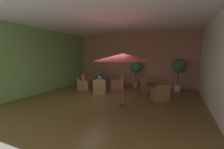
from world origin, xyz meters
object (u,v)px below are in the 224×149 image
armchair_front_left_north (100,88)px  armchair_front_left_west (83,85)px  patron_blue_shirt (84,79)px  armchair_front_right_east (146,86)px  cafe_table_front_left (100,82)px  patron_with_friend (99,82)px  patio_umbrella_tall_red (123,57)px  potted_tree_left_corner (136,69)px  armchair_front_left_south (101,81)px  cafe_table_front_right (153,87)px  potted_tree_mid_left (178,68)px  armchair_front_left_east (117,84)px  iced_drink_cup (100,78)px  open_laptop (98,79)px  armchair_front_right_north (160,94)px  patron_by_window (101,77)px

armchair_front_left_north → armchair_front_left_west: (-1.61, 0.59, -0.01)m
armchair_front_left_west → patron_blue_shirt: 0.40m
armchair_front_right_east → patron_blue_shirt: bearing=-165.0°
cafe_table_front_left → armchair_front_left_west: (-1.07, -0.46, -0.21)m
armchair_front_left_west → patron_with_friend: (1.59, -0.55, 0.40)m
patio_umbrella_tall_red → potted_tree_left_corner: 4.43m
armchair_front_left_south → cafe_table_front_right: size_ratio=1.30×
patio_umbrella_tall_red → potted_tree_left_corner: size_ratio=1.36×
cafe_table_front_left → potted_tree_mid_left: bearing=17.4°
armchair_front_right_east → potted_tree_mid_left: potted_tree_mid_left is taller
patio_umbrella_tall_red → armchair_front_right_east: bearing=82.1°
armchair_front_left_north → armchair_front_left_east: bearing=71.8°
potted_tree_mid_left → potted_tree_left_corner: bearing=178.5°
armchair_front_left_east → armchair_front_left_south: size_ratio=1.08×
patron_with_friend → iced_drink_cup: (-0.60, 1.15, 0.03)m
armchair_front_right_east → potted_tree_left_corner: (-0.98, 0.96, 0.99)m
patron_blue_shirt → armchair_front_left_north: bearing=-21.0°
cafe_table_front_right → open_laptop: 3.74m
armchair_front_right_north → armchair_front_right_east: bearing=121.5°
armchair_front_right_east → patron_by_window: patron_by_window is taller
cafe_table_front_right → patio_umbrella_tall_red: (-0.97, -2.49, 1.73)m
iced_drink_cup → open_laptop: bearing=-101.9°
armchair_front_right_north → armchair_front_left_east: bearing=153.0°
cafe_table_front_left → armchair_front_right_east: 3.16m
patio_umbrella_tall_red → iced_drink_cup: patio_umbrella_tall_red is taller
patron_with_friend → iced_drink_cup: bearing=117.7°
patron_with_friend → potted_tree_mid_left: bearing=30.0°
iced_drink_cup → open_laptop: 0.22m
armchair_front_left_east → open_laptop: (-1.19, -0.60, 0.43)m
cafe_table_front_right → armchair_front_right_east: armchair_front_right_east is taller
armchair_front_right_north → patron_blue_shirt: 5.21m
patio_umbrella_tall_red → patron_by_window: size_ratio=3.83×
patron_with_friend → armchair_front_right_east: bearing=33.0°
armchair_front_left_north → patron_with_friend: 0.40m
patio_umbrella_tall_red → patron_blue_shirt: size_ratio=3.80×
armchair_front_left_west → armchair_front_left_east: bearing=24.9°
armchair_front_left_west → potted_tree_mid_left: 6.44m
armchair_front_left_north → cafe_table_front_right: armchair_front_left_north is taller
armchair_front_left_north → armchair_front_right_east: bearing=33.8°
potted_tree_left_corner → potted_tree_mid_left: (2.83, -0.07, 0.19)m
armchair_front_left_north → patron_blue_shirt: 1.73m
patio_umbrella_tall_red → cafe_table_front_right: bearing=68.6°
armchair_front_right_east → patron_with_friend: 3.09m
iced_drink_cup → open_laptop: size_ratio=0.30×
armchair_front_left_south → potted_tree_left_corner: size_ratio=0.50×
patron_by_window → iced_drink_cup: 0.96m
armchair_front_left_north → armchair_front_right_east: size_ratio=1.01×
armchair_front_left_east → armchair_front_left_west: bearing=-155.1°
armchair_front_left_east → armchair_front_left_west: (-2.13, -0.99, 0.00)m
patron_with_friend → armchair_front_left_east: bearing=70.7°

